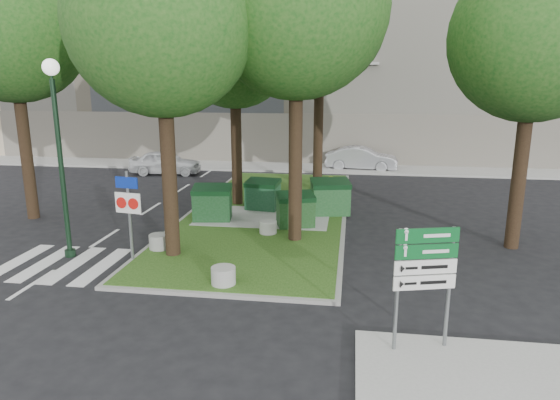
% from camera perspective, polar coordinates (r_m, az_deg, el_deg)
% --- Properties ---
extents(ground, '(120.00, 120.00, 0.00)m').
position_cam_1_polar(ground, '(13.02, -9.60, -10.61)').
color(ground, black).
rests_on(ground, ground).
extents(median_island, '(6.00, 16.00, 0.12)m').
position_cam_1_polar(median_island, '(20.24, -1.36, -1.36)').
color(median_island, '#204614').
rests_on(median_island, ground).
extents(median_kerb, '(6.30, 16.30, 0.10)m').
position_cam_1_polar(median_kerb, '(20.24, -1.36, -1.39)').
color(median_kerb, gray).
rests_on(median_kerb, ground).
extents(building_sidewalk, '(42.00, 3.00, 0.12)m').
position_cam_1_polar(building_sidewalk, '(30.46, 1.02, 3.76)').
color(building_sidewalk, '#999993').
rests_on(building_sidewalk, ground).
extents(zebra_crossing, '(5.00, 3.00, 0.01)m').
position_cam_1_polar(zebra_crossing, '(15.75, -21.10, -6.97)').
color(zebra_crossing, silver).
rests_on(zebra_crossing, ground).
extents(apartment_building, '(41.00, 12.00, 16.00)m').
position_cam_1_polar(apartment_building, '(37.55, 2.61, 17.78)').
color(apartment_building, '#C3B192').
rests_on(apartment_building, ground).
extents(tree_median_near_left, '(5.20, 5.20, 10.53)m').
position_cam_1_polar(tree_median_near_left, '(14.91, -13.13, 21.07)').
color(tree_median_near_left, black).
rests_on(tree_median_near_left, ground).
extents(tree_median_mid, '(4.80, 4.80, 9.99)m').
position_cam_1_polar(tree_median_mid, '(20.93, -4.98, 18.20)').
color(tree_median_mid, black).
rests_on(tree_median_mid, ground).
extents(tree_median_far, '(5.80, 5.80, 11.93)m').
position_cam_1_polar(tree_median_far, '(23.56, 4.89, 20.97)').
color(tree_median_far, black).
rests_on(tree_median_far, ground).
extents(tree_street_left, '(5.40, 5.40, 11.00)m').
position_cam_1_polar(tree_street_left, '(21.32, -28.27, 18.44)').
color(tree_street_left, black).
rests_on(tree_street_left, ground).
extents(tree_street_right, '(5.00, 5.00, 10.06)m').
position_cam_1_polar(tree_street_right, '(17.24, 27.55, 17.77)').
color(tree_street_right, black).
rests_on(tree_street_right, ground).
extents(dumpster_a, '(1.56, 1.19, 1.33)m').
position_cam_1_polar(dumpster_a, '(18.94, -7.75, -0.36)').
color(dumpster_a, '#0E3515').
rests_on(dumpster_a, median_island).
extents(dumpster_b, '(1.46, 1.12, 1.24)m').
position_cam_1_polar(dumpster_b, '(20.33, -1.98, 0.60)').
color(dumpster_b, '#123D21').
rests_on(dumpster_b, median_island).
extents(dumpster_c, '(1.55, 1.28, 1.24)m').
position_cam_1_polar(dumpster_c, '(17.99, 1.79, -1.13)').
color(dumpster_c, '#103510').
rests_on(dumpster_c, median_island).
extents(dumpster_d, '(1.69, 1.35, 1.39)m').
position_cam_1_polar(dumpster_d, '(19.69, 5.76, 0.33)').
color(dumpster_d, '#14431A').
rests_on(dumpster_d, median_island).
extents(bollard_left, '(0.64, 0.64, 0.45)m').
position_cam_1_polar(bollard_left, '(16.14, -13.63, -4.64)').
color(bollard_left, gray).
rests_on(bollard_left, median_island).
extents(bollard_right, '(0.64, 0.64, 0.46)m').
position_cam_1_polar(bollard_right, '(13.16, -6.49, -8.57)').
color(bollard_right, '#9D9D98').
rests_on(bollard_right, median_island).
extents(bollard_mid, '(0.60, 0.60, 0.43)m').
position_cam_1_polar(bollard_mid, '(17.24, -1.37, -3.11)').
color(bollard_mid, '#AFAFAA').
rests_on(bollard_mid, median_island).
extents(litter_bin, '(0.38, 0.38, 0.67)m').
position_cam_1_polar(litter_bin, '(23.78, 5.88, 1.82)').
color(litter_bin, yellow).
rests_on(litter_bin, median_island).
extents(street_lamp, '(0.47, 0.47, 5.87)m').
position_cam_1_polar(street_lamp, '(15.96, -24.04, 6.67)').
color(street_lamp, black).
rests_on(street_lamp, ground).
extents(traffic_sign_pole, '(0.82, 0.17, 2.75)m').
position_cam_1_polar(traffic_sign_pole, '(15.13, -16.90, -0.49)').
color(traffic_sign_pole, slate).
rests_on(traffic_sign_pole, ground).
extents(directional_sign, '(1.20, 0.37, 2.48)m').
position_cam_1_polar(directional_sign, '(10.02, 16.21, -7.62)').
color(directional_sign, slate).
rests_on(directional_sign, sidewalk_corner).
extents(car_white, '(4.15, 2.00, 1.37)m').
position_cam_1_polar(car_white, '(29.19, -12.96, 4.21)').
color(car_white, silver).
rests_on(car_white, ground).
extents(car_silver, '(4.34, 1.91, 1.39)m').
position_cam_1_polar(car_silver, '(30.21, 9.31, 4.71)').
color(car_silver, '#AEAFB7').
rests_on(car_silver, ground).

